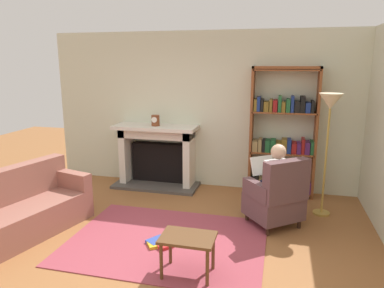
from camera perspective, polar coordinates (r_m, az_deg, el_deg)
ground at (r=4.38m, az=-5.31°, el=-16.96°), size 14.00×14.00×0.00m
back_wall at (r=6.31m, az=2.09°, el=5.35°), size 5.60×0.10×2.70m
area_rug at (r=4.62m, az=-4.04°, el=-15.13°), size 2.40×1.80×0.01m
fireplace at (r=6.44m, az=-5.49°, el=-1.50°), size 1.50×0.64×1.10m
mantel_clock at (r=6.22m, az=-5.84°, el=3.74°), size 0.14×0.14×0.19m
bookshelf at (r=6.03m, az=14.24°, el=0.97°), size 1.06×0.32×2.12m
armchair_reading at (r=4.95m, az=13.35°, el=-8.18°), size 0.89×0.88×0.97m
seated_reader at (r=4.97m, az=12.64°, el=-5.64°), size 0.57×0.59×1.14m
sofa_floral at (r=5.16m, az=-25.47°, el=-9.50°), size 1.13×1.83×0.85m
side_table at (r=3.81m, az=-0.68°, el=-15.39°), size 0.56×0.39×0.44m
scattered_books at (r=4.53m, az=-5.40°, el=-15.42°), size 0.38×0.35×0.04m
floor_lamp at (r=5.30m, az=21.07°, el=4.67°), size 0.32×0.32×1.76m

